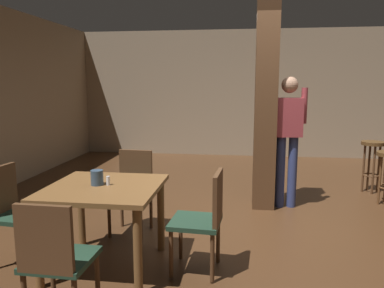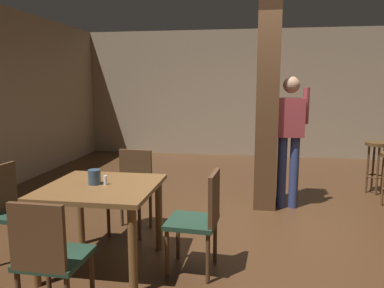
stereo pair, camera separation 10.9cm
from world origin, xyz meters
The scene contains 12 objects.
ground_plane centered at (0.00, 0.00, 0.00)m, with size 10.80×10.80×0.00m, color #422816.
wall_back centered at (0.00, 4.50, 1.40)m, with size 8.00×0.10×2.80m, color gray.
pillar centered at (-0.01, 0.85, 1.40)m, with size 0.28×0.28×2.80m, color #4C301C.
dining_table centered at (-1.48, -1.02, 0.63)m, with size 0.96×0.96×0.75m.
chair_south centered at (-1.50, -1.87, 0.51)m, with size 0.43×0.43×0.89m.
chair_east centered at (-0.61, -0.99, 0.51)m, with size 0.45×0.45×0.89m.
chair_west centered at (-2.34, -1.03, 0.51)m, with size 0.46×0.46×0.89m.
chair_north centered at (-1.48, -0.18, 0.51)m, with size 0.45×0.45×0.89m.
napkin_cup centered at (-1.55, -1.00, 0.82)m, with size 0.11×0.11×0.13m, color #33475B.
salt_shaker centered at (-1.45, -1.00, 0.79)m, with size 0.03×0.03×0.08m, color silver.
standing_person centered at (0.29, 0.90, 1.00)m, with size 0.47×0.24×1.72m.
bar_stool_mid centered at (1.64, 1.78, 0.57)m, with size 0.33×0.33×0.78m.
Camera 1 is at (-0.30, -4.04, 1.64)m, focal length 35.00 mm.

